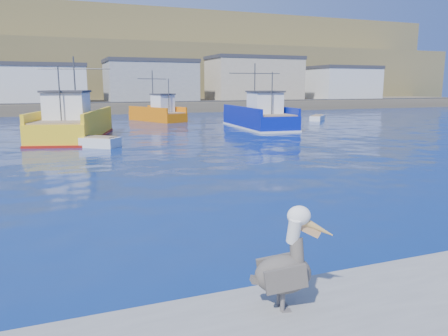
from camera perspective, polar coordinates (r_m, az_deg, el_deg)
name	(u,v)px	position (r m, az deg, el deg)	size (l,w,h in m)	color
ground	(302,240)	(12.44, 10.14, -9.26)	(260.00, 260.00, 0.00)	#071356
dock_bollards	(414,260)	(10.07, 23.58, -10.92)	(36.20, 0.20, 0.30)	#4C4C4C
far_shore	(76,67)	(119.39, -18.77, 12.42)	(200.00, 81.00, 24.00)	brown
trawler_yellow_b	(73,125)	(37.65, -19.12, 5.37)	(7.51, 13.18, 6.67)	yellow
trawler_blue	(259,117)	(44.70, 4.63, 6.60)	(5.53, 11.79, 6.54)	#081795
boat_orange	(159,113)	(53.79, -8.55, 7.16)	(5.88, 8.51, 6.04)	orange
skiff_mid	(90,143)	(32.06, -17.12, 3.20)	(4.20, 3.79, 0.92)	silver
skiff_far	(317,118)	(55.56, 12.09, 6.37)	(3.41, 3.53, 0.79)	silver
pelican	(286,265)	(7.52, 8.14, -12.49)	(1.44, 0.76, 1.78)	#595451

